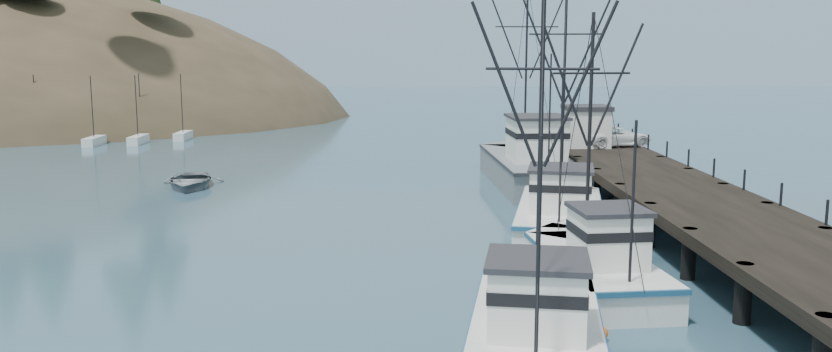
{
  "coord_description": "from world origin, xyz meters",
  "views": [
    {
      "loc": [
        0.44,
        -23.87,
        8.89
      ],
      "look_at": [
        1.14,
        15.51,
        2.5
      ],
      "focal_mm": 35.0,
      "sensor_mm": 36.0,
      "label": 1
    }
  ],
  "objects": [
    {
      "name": "ground",
      "position": [
        0.0,
        0.0,
        0.0
      ],
      "size": [
        400.0,
        400.0,
        0.0
      ],
      "primitive_type": "plane",
      "color": "#2A4A5E",
      "rests_on": "ground"
    },
    {
      "name": "trawler_near",
      "position": [
        7.52,
        5.07,
        0.82
      ],
      "size": [
        4.11,
        10.16,
        10.41
      ],
      "color": "silver",
      "rests_on": "ground"
    },
    {
      "name": "work_vessel",
      "position": [
        8.63,
        27.66,
        1.23
      ],
      "size": [
        5.27,
        15.71,
        13.12
      ],
      "color": "slate",
      "rests_on": "ground"
    },
    {
      "name": "moored_sailboats",
      "position": [
        -31.36,
        53.45,
        0.33
      ],
      "size": [
        24.78,
        15.57,
        6.35
      ],
      "color": "silver",
      "rests_on": "ground"
    },
    {
      "name": "distant_ridge",
      "position": [
        10.0,
        170.0,
        0.0
      ],
      "size": [
        360.0,
        40.0,
        26.0
      ],
      "primitive_type": "cube",
      "color": "#9EB2C6",
      "rests_on": "ground"
    },
    {
      "name": "pier",
      "position": [
        14.0,
        16.0,
        1.69
      ],
      "size": [
        6.0,
        44.0,
        2.0
      ],
      "color": "black",
      "rests_on": "ground"
    },
    {
      "name": "pier_shed",
      "position": [
        13.07,
        31.16,
        3.42
      ],
      "size": [
        3.0,
        3.2,
        2.8
      ],
      "color": "silver",
      "rests_on": "pier"
    },
    {
      "name": "pickup_truck",
      "position": [
        15.15,
        31.06,
        2.67
      ],
      "size": [
        5.27,
        3.45,
        1.35
      ],
      "primitive_type": "imported",
      "rotation": [
        0.0,
        0.0,
        1.84
      ],
      "color": "white",
      "rests_on": "pier"
    },
    {
      "name": "motorboat",
      "position": [
        -12.99,
        26.79,
        0.0
      ],
      "size": [
        4.43,
        5.83,
        1.13
      ],
      "primitive_type": "imported",
      "rotation": [
        0.0,
        0.0,
        0.1
      ],
      "color": "slate",
      "rests_on": "ground"
    },
    {
      "name": "trawler_far",
      "position": [
        8.18,
        14.82,
        0.82
      ],
      "size": [
        6.05,
        12.41,
        12.47
      ],
      "color": "silver",
      "rests_on": "ground"
    },
    {
      "name": "distant_ridge_far",
      "position": [
        -40.0,
        185.0,
        0.0
      ],
      "size": [
        180.0,
        25.0,
        18.0
      ],
      "primitive_type": "cube",
      "color": "silver",
      "rests_on": "ground"
    },
    {
      "name": "trawler_mid",
      "position": [
        4.31,
        -1.51,
        0.82
      ],
      "size": [
        5.16,
        11.01,
        10.88
      ],
      "color": "silver",
      "rests_on": "ground"
    }
  ]
}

